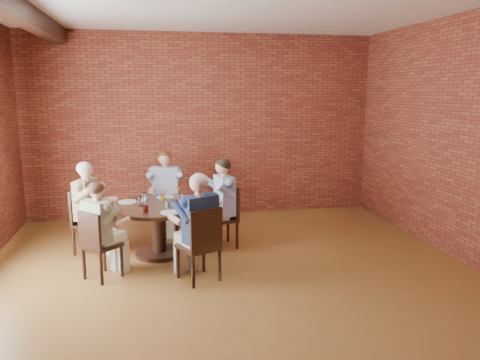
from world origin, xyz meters
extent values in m
plane|color=brown|center=(0.00, 0.00, 0.00)|extent=(7.00, 7.00, 0.00)
plane|color=brown|center=(0.00, 3.50, 1.70)|extent=(7.00, 0.00, 7.00)
plane|color=brown|center=(0.00, -3.50, 1.70)|extent=(7.00, 0.00, 7.00)
cylinder|color=black|center=(-0.90, 1.31, 0.03)|extent=(0.69, 0.69, 0.06)
cylinder|color=black|center=(-0.90, 1.31, 0.35)|extent=(0.20, 0.20, 0.64)
cylinder|color=#3F2217|center=(-0.90, 1.31, 0.72)|extent=(1.38, 1.38, 0.05)
cube|color=black|center=(0.03, 1.51, 0.43)|extent=(0.52, 0.52, 0.04)
cube|color=black|center=(0.23, 1.55, 0.70)|extent=(0.13, 0.43, 0.50)
cylinder|color=black|center=(-0.19, 1.66, 0.21)|extent=(0.04, 0.04, 0.41)
cylinder|color=black|center=(-0.11, 1.29, 0.21)|extent=(0.04, 0.04, 0.41)
cylinder|color=black|center=(0.18, 1.74, 0.21)|extent=(0.04, 0.04, 0.41)
cylinder|color=black|center=(0.26, 1.37, 0.21)|extent=(0.04, 0.04, 0.41)
cube|color=black|center=(-0.76, 2.45, 0.43)|extent=(0.50, 0.50, 0.04)
cube|color=black|center=(-0.74, 2.65, 0.70)|extent=(0.45, 0.09, 0.51)
cylinder|color=black|center=(-0.98, 2.28, 0.21)|extent=(0.04, 0.04, 0.41)
cylinder|color=black|center=(-0.59, 2.23, 0.21)|extent=(0.04, 0.04, 0.41)
cylinder|color=black|center=(-0.93, 2.66, 0.21)|extent=(0.04, 0.04, 0.41)
cylinder|color=black|center=(-0.55, 2.62, 0.21)|extent=(0.04, 0.04, 0.41)
cube|color=black|center=(-1.88, 1.64, 0.43)|extent=(0.55, 0.55, 0.04)
cube|color=black|center=(-2.07, 1.70, 0.70)|extent=(0.18, 0.42, 0.49)
cylinder|color=black|center=(-1.76, 1.40, 0.21)|extent=(0.04, 0.04, 0.41)
cylinder|color=black|center=(-1.65, 1.76, 0.21)|extent=(0.04, 0.04, 0.41)
cylinder|color=black|center=(-2.12, 1.52, 0.21)|extent=(0.04, 0.04, 0.41)
cylinder|color=black|center=(-2.00, 1.88, 0.21)|extent=(0.04, 0.04, 0.41)
cube|color=black|center=(-1.62, 0.58, 0.43)|extent=(0.55, 0.55, 0.04)
cube|color=black|center=(-1.74, 0.46, 0.67)|extent=(0.30, 0.30, 0.44)
cylinder|color=black|center=(-1.39, 0.58, 0.21)|extent=(0.04, 0.04, 0.41)
cylinder|color=black|center=(-1.62, 0.81, 0.21)|extent=(0.04, 0.04, 0.41)
cylinder|color=black|center=(-1.62, 0.35, 0.21)|extent=(0.04, 0.04, 0.41)
cylinder|color=black|center=(-1.85, 0.58, 0.21)|extent=(0.04, 0.04, 0.41)
cube|color=black|center=(-0.43, 0.31, 0.43)|extent=(0.59, 0.59, 0.04)
cube|color=black|center=(-0.34, 0.12, 0.70)|extent=(0.42, 0.22, 0.51)
cylinder|color=black|center=(-0.34, 0.56, 0.21)|extent=(0.04, 0.04, 0.41)
cylinder|color=black|center=(-0.68, 0.40, 0.21)|extent=(0.04, 0.04, 0.41)
cylinder|color=black|center=(-0.18, 0.21, 0.21)|extent=(0.04, 0.04, 0.41)
cylinder|color=black|center=(-0.52, 0.05, 0.21)|extent=(0.04, 0.04, 0.41)
cylinder|color=white|center=(-0.47, 1.39, 0.76)|extent=(0.26, 0.26, 0.01)
cylinder|color=white|center=(-0.79, 1.76, 0.76)|extent=(0.26, 0.26, 0.01)
cylinder|color=white|center=(-1.34, 1.56, 0.76)|extent=(0.26, 0.26, 0.01)
cylinder|color=white|center=(-0.75, 0.82, 0.76)|extent=(0.26, 0.26, 0.01)
cylinder|color=white|center=(-0.58, 1.36, 0.82)|extent=(0.07, 0.07, 0.14)
cylinder|color=white|center=(-0.82, 1.55, 0.82)|extent=(0.07, 0.07, 0.14)
cylinder|color=white|center=(-1.10, 1.53, 0.82)|extent=(0.07, 0.07, 0.14)
cylinder|color=white|center=(-1.07, 1.47, 0.82)|extent=(0.07, 0.07, 0.14)
cylinder|color=white|center=(-1.14, 1.30, 0.82)|extent=(0.07, 0.07, 0.14)
cylinder|color=white|center=(-1.07, 0.93, 0.82)|extent=(0.07, 0.07, 0.14)
cylinder|color=white|center=(-0.77, 1.10, 0.82)|extent=(0.07, 0.07, 0.14)
cylinder|color=white|center=(-0.52, 1.20, 0.82)|extent=(0.07, 0.07, 0.14)
cube|color=black|center=(-0.56, 1.12, 0.75)|extent=(0.09, 0.14, 0.01)
camera|label=1|loc=(-0.95, -5.28, 2.35)|focal=35.00mm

